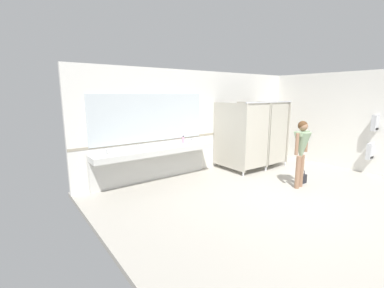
{
  "coord_description": "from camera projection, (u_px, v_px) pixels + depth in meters",
  "views": [
    {
      "loc": [
        -4.89,
        -2.91,
        2.26
      ],
      "look_at": [
        -1.62,
        1.55,
        1.2
      ],
      "focal_mm": 24.51,
      "sensor_mm": 36.0,
      "label": 1
    }
  ],
  "objects": [
    {
      "name": "paper_cup",
      "position": [
        189.0,
        142.0,
        7.19
      ],
      "size": [
        0.07,
        0.07,
        0.1
      ],
      "primitive_type": "cylinder",
      "color": "beige",
      "rests_on": "vanity_counter"
    },
    {
      "name": "person_standing",
      "position": [
        302.0,
        146.0,
        6.24
      ],
      "size": [
        0.57,
        0.44,
        1.64
      ],
      "color": "#8C664C",
      "rests_on": "ground_plane"
    },
    {
      "name": "wall_back",
      "position": [
        203.0,
        121.0,
        7.84
      ],
      "size": [
        7.62,
        0.12,
        2.91
      ],
      "primitive_type": "cube",
      "color": "silver",
      "rests_on": "ground_plane"
    },
    {
      "name": "soap_dispenser",
      "position": [
        183.0,
        140.0,
        7.3
      ],
      "size": [
        0.07,
        0.07,
        0.22
      ],
      "color": "#D899B2",
      "rests_on": "vanity_counter"
    },
    {
      "name": "paper_towel_dispenser_lower",
      "position": [
        370.0,
        151.0,
        7.38
      ],
      "size": [
        0.32,
        0.13,
        0.46
      ],
      "color": "#B7BABF",
      "rests_on": "wall_side_right"
    },
    {
      "name": "mirror_panel",
      "position": [
        150.0,
        118.0,
        6.72
      ],
      "size": [
        3.16,
        0.02,
        1.22
      ],
      "primitive_type": "cube",
      "color": "silver",
      "rests_on": "wall_back"
    },
    {
      "name": "handbag",
      "position": [
        302.0,
        178.0,
        6.72
      ],
      "size": [
        0.24,
        0.12,
        0.36
      ],
      "color": "black",
      "rests_on": "ground_plane"
    },
    {
      "name": "vanity_counter",
      "position": [
        155.0,
        157.0,
        6.76
      ],
      "size": [
        3.26,
        0.52,
        1.01
      ],
      "color": "silver",
      "rests_on": "ground_plane"
    },
    {
      "name": "paper_towel_dispenser_upper",
      "position": [
        376.0,
        123.0,
        7.21
      ],
      "size": [
        0.3,
        0.13,
        0.44
      ],
      "color": "#B7BABF",
      "rests_on": "wall_side_right"
    },
    {
      "name": "wall_back_tile_band",
      "position": [
        204.0,
        135.0,
        7.87
      ],
      "size": [
        7.62,
        0.01,
        0.06
      ],
      "primitive_type": "cube",
      "color": "#9E937F",
      "rests_on": "wall_back"
    },
    {
      "name": "ground_plane",
      "position": [
        296.0,
        204.0,
        5.58
      ],
      "size": [
        7.62,
        6.91,
        0.1
      ],
      "primitive_type": "cube",
      "color": "#9E998E"
    },
    {
      "name": "wall_side_right",
      "position": [
        373.0,
        123.0,
        7.37
      ],
      "size": [
        0.12,
        6.91,
        2.91
      ],
      "primitive_type": "cube",
      "color": "silver",
      "rests_on": "ground_plane"
    },
    {
      "name": "bathroom_stalls",
      "position": [
        257.0,
        133.0,
        7.96
      ],
      "size": [
        2.0,
        1.34,
        2.05
      ],
      "color": "#B2AD9E",
      "rests_on": "ground_plane"
    }
  ]
}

